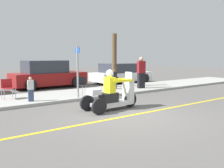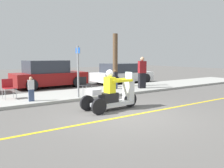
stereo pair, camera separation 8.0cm
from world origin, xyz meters
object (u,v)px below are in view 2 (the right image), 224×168
spectator_with_child (115,80)px  folding_chair_set_back (84,84)px  parked_car_lot_left (122,74)px  tree_trunk (115,60)px  spectator_near_curb (142,73)px  parked_car_lot_center (48,75)px  motorcycle_trike (112,96)px  street_sign (78,69)px  folding_chair_curbside (8,87)px  spectator_mid_group (31,89)px

spectator_with_child → folding_chair_set_back: size_ratio=1.26×
parked_car_lot_left → tree_trunk: size_ratio=1.39×
spectator_near_curb → parked_car_lot_left: bearing=69.1°
parked_car_lot_left → parked_car_lot_center: parked_car_lot_center is taller
tree_trunk → motorcycle_trike: bearing=-127.9°
spectator_with_child → street_sign: size_ratio=0.47×
parked_car_lot_center → street_sign: (-0.64, -4.91, 0.56)m
folding_chair_curbside → street_sign: 2.97m
parked_car_lot_left → street_sign: street_sign is taller
motorcycle_trike → spectator_near_curb: (4.25, 3.04, 0.44)m
tree_trunk → street_sign: bearing=-149.5°
spectator_with_child → parked_car_lot_left: (2.71, 2.88, 0.04)m
spectator_with_child → folding_chair_curbside: bearing=178.2°
folding_chair_set_back → tree_trunk: bearing=28.7°
spectator_near_curb → folding_chair_set_back: bearing=-176.6°
folding_chair_set_back → tree_trunk: (3.05, 1.67, 1.01)m
spectator_near_curb → folding_chair_curbside: size_ratio=2.09×
spectator_mid_group → tree_trunk: bearing=18.2°
folding_chair_set_back → tree_trunk: tree_trunk is taller
motorcycle_trike → folding_chair_curbside: 4.61m
spectator_with_child → parked_car_lot_left: size_ratio=0.25×
spectator_mid_group → parked_car_lot_center: (2.58, 4.62, 0.17)m
motorcycle_trike → folding_chair_curbside: size_ratio=2.66×
parked_car_lot_center → street_sign: 4.99m
motorcycle_trike → street_sign: (-0.06, 2.39, 0.82)m
motorcycle_trike → folding_chair_set_back: motorcycle_trike is taller
parked_car_lot_center → street_sign: bearing=-97.5°
tree_trunk → folding_chair_set_back: bearing=-151.3°
spectator_near_curb → tree_trunk: 1.77m
motorcycle_trike → spectator_with_child: bearing=51.9°
street_sign → tree_trunk: bearing=30.5°
spectator_mid_group → parked_car_lot_left: bearing=27.0°
street_sign → spectator_near_curb: bearing=8.5°
spectator_with_child → spectator_near_curb: 1.55m
folding_chair_curbside → motorcycle_trike: bearing=-56.1°
motorcycle_trike → parked_car_lot_center: bearing=85.4°
motorcycle_trike → street_sign: size_ratio=0.99×
spectator_near_curb → folding_chair_set_back: size_ratio=2.09×
spectator_mid_group → folding_chair_set_back: bearing=3.1°
folding_chair_set_back → parked_car_lot_center: bearing=88.1°
folding_chair_curbside → spectator_with_child: bearing=-1.8°
spectator_with_child → folding_chair_curbside: 5.44m
motorcycle_trike → spectator_with_child: size_ratio=2.12×
motorcycle_trike → parked_car_lot_center: size_ratio=0.51×
spectator_with_child → tree_trunk: 1.45m
motorcycle_trike → spectator_near_curb: bearing=35.6°
motorcycle_trike → folding_chair_set_back: (0.43, 2.81, 0.12)m
parked_car_lot_center → folding_chair_set_back: bearing=-91.9°
motorcycle_trike → parked_car_lot_left: bearing=49.5°
tree_trunk → street_sign: 4.13m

